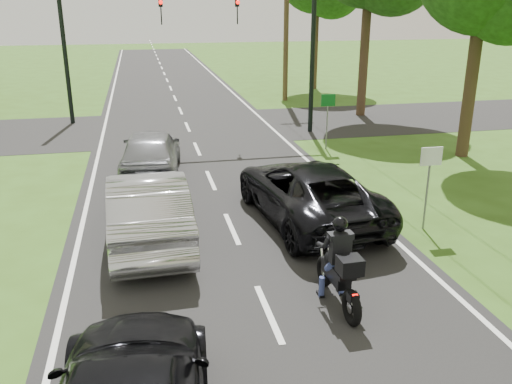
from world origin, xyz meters
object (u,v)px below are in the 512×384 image
motorcycle_rider (340,271)px  traffic_signal (270,34)px  dark_suv (308,191)px  silver_suv (151,152)px  sign_white (430,168)px  sign_green (328,108)px  utility_pole_far (287,8)px  silver_sedan (148,208)px

motorcycle_rider → traffic_signal: 14.52m
dark_suv → silver_suv: bearing=-56.7°
dark_suv → silver_suv: size_ratio=1.21×
motorcycle_rider → traffic_signal: traffic_signal is taller
sign_white → sign_green: 8.00m
dark_suv → utility_pole_far: 18.73m
motorcycle_rider → silver_suv: motorcycle_rider is taller
motorcycle_rider → dark_suv: bearing=79.3°
utility_pole_far → traffic_signal: bearing=-109.7°
silver_sedan → sign_green: size_ratio=2.37×
dark_suv → sign_green: bearing=-118.5°
silver_suv → traffic_signal: traffic_signal is taller
motorcycle_rider → dark_suv: motorcycle_rider is taller
silver_suv → sign_green: bearing=-157.9°
motorcycle_rider → sign_white: (3.35, 2.95, 0.90)m
motorcycle_rider → silver_sedan: size_ratio=0.41×
dark_suv → silver_sedan: (-4.09, -0.52, 0.07)m
motorcycle_rider → silver_sedan: 5.01m
utility_pole_far → sign_white: bearing=-94.5°
motorcycle_rider → silver_suv: size_ratio=0.45×
silver_sedan → traffic_signal: size_ratio=0.79×
silver_suv → sign_white: bearing=143.0°
motorcycle_rider → sign_green: (3.55, 10.95, 0.90)m
silver_sedan → silver_suv: bearing=-94.3°
motorcycle_rider → sign_white: 4.56m
silver_sedan → utility_pole_far: bearing=-116.1°
dark_suv → traffic_signal: bearing=-103.1°
sign_green → sign_white: bearing=-91.4°
silver_suv → utility_pole_far: size_ratio=0.45×
utility_pole_far → sign_white: size_ratio=4.71×
motorcycle_rider → utility_pole_far: 22.92m
silver_suv → sign_white: (6.51, -6.04, 0.81)m
silver_suv → utility_pole_far: bearing=-115.8°
utility_pole_far → sign_green: (-1.30, -11.02, -3.49)m
silver_sedan → sign_white: sign_white is taller
utility_pole_far → dark_suv: bearing=-103.1°
dark_suv → sign_green: (2.84, 6.74, 0.82)m
traffic_signal → sign_white: traffic_signal is taller
motorcycle_rider → silver_suv: bearing=108.2°
dark_suv → sign_white: sign_white is taller
dark_suv → utility_pole_far: bearing=-108.8°
dark_suv → motorcycle_rider: bearing=74.8°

